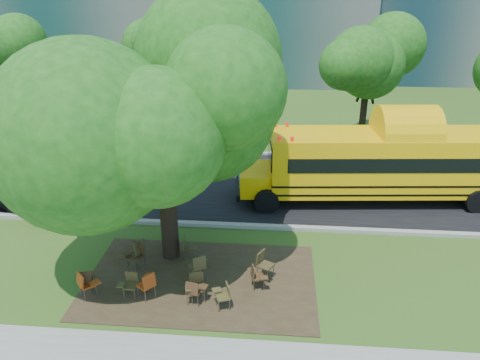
# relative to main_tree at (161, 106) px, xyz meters

# --- Properties ---
(ground) EXTENTS (160.00, 160.00, 0.00)m
(ground) POSITION_rel_main_tree_xyz_m (0.21, -0.78, -5.16)
(ground) COLOR #365219
(ground) RESTS_ON ground
(dirt_patch) EXTENTS (7.00, 4.50, 0.03)m
(dirt_patch) POSITION_rel_main_tree_xyz_m (1.21, -1.28, -5.14)
(dirt_patch) COLOR #382819
(dirt_patch) RESTS_ON ground
(asphalt_road) EXTENTS (80.00, 8.00, 0.04)m
(asphalt_road) POSITION_rel_main_tree_xyz_m (0.21, 6.22, -5.14)
(asphalt_road) COLOR black
(asphalt_road) RESTS_ON ground
(kerb_near) EXTENTS (80.00, 0.25, 0.14)m
(kerb_near) POSITION_rel_main_tree_xyz_m (0.21, 2.22, -5.09)
(kerb_near) COLOR gray
(kerb_near) RESTS_ON ground
(kerb_far) EXTENTS (80.00, 0.25, 0.14)m
(kerb_far) POSITION_rel_main_tree_xyz_m (0.21, 10.32, -5.09)
(kerb_far) COLOR gray
(kerb_far) RESTS_ON ground
(bg_tree_0) EXTENTS (5.20, 5.20, 7.18)m
(bg_tree_0) POSITION_rel_main_tree_xyz_m (-11.79, 12.22, -0.59)
(bg_tree_0) COLOR black
(bg_tree_0) RESTS_ON ground
(bg_tree_2) EXTENTS (4.80, 4.80, 6.62)m
(bg_tree_2) POSITION_rel_main_tree_xyz_m (-4.79, 15.22, -0.94)
(bg_tree_2) COLOR black
(bg_tree_2) RESTS_ON ground
(bg_tree_3) EXTENTS (5.60, 5.60, 7.84)m
(bg_tree_3) POSITION_rel_main_tree_xyz_m (8.21, 13.22, -0.13)
(bg_tree_3) COLOR black
(bg_tree_3) RESTS_ON ground
(main_tree) EXTENTS (7.20, 7.20, 8.77)m
(main_tree) POSITION_rel_main_tree_xyz_m (0.00, 0.00, 0.00)
(main_tree) COLOR black
(main_tree) RESTS_ON ground
(school_bus) EXTENTS (12.15, 3.70, 2.93)m
(school_bus) POSITION_rel_main_tree_xyz_m (8.38, 5.21, -3.46)
(school_bus) COLOR #F9B507
(school_bus) RESTS_ON ground
(chair_0) EXTENTS (0.58, 0.62, 0.85)m
(chair_0) POSITION_rel_main_tree_xyz_m (-1.99, -2.23, -4.63)
(chair_0) COLOR #432D18
(chair_0) RESTS_ON ground
(chair_1) EXTENTS (0.77, 0.61, 0.89)m
(chair_1) POSITION_rel_main_tree_xyz_m (-1.92, -2.45, -4.60)
(chair_1) COLOR #A73C11
(chair_1) RESTS_ON ground
(chair_2) EXTENTS (0.60, 0.76, 0.89)m
(chair_2) POSITION_rel_main_tree_xyz_m (-0.15, -2.30, -4.61)
(chair_2) COLOR #B24113
(chair_2) RESTS_ON ground
(chair_3) EXTENTS (0.54, 0.47, 0.81)m
(chair_3) POSITION_rel_main_tree_xyz_m (-0.68, -2.26, -4.66)
(chair_3) COLOR #4A3F20
(chair_3) RESTS_ON ground
(chair_4) EXTENTS (0.61, 0.48, 0.81)m
(chair_4) POSITION_rel_main_tree_xyz_m (1.24, -2.46, -4.65)
(chair_4) COLOR #452B18
(chair_4) RESTS_ON ground
(chair_5) EXTENTS (0.60, 0.65, 0.88)m
(chair_5) POSITION_rel_main_tree_xyz_m (1.25, -2.24, -4.61)
(chair_5) COLOR #453B1E
(chair_5) RESTS_ON ground
(chair_6) EXTENTS (0.61, 0.54, 0.79)m
(chair_6) POSITION_rel_main_tree_xyz_m (2.09, -2.53, -4.67)
(chair_6) COLOR #4D4521
(chair_6) RESTS_ON ground
(chair_7) EXTENTS (0.56, 0.53, 0.78)m
(chair_7) POSITION_rel_main_tree_xyz_m (2.94, -1.56, -4.67)
(chair_7) COLOR #4D321B
(chair_7) RESTS_ON ground
(chair_8) EXTENTS (0.64, 0.81, 0.96)m
(chair_8) POSITION_rel_main_tree_xyz_m (-0.93, -0.61, -4.56)
(chair_8) COLOR #49401F
(chair_8) RESTS_ON ground
(chair_9) EXTENTS (0.79, 0.62, 0.94)m
(chair_9) POSITION_rel_main_tree_xyz_m (-0.94, -0.84, -4.58)
(chair_9) COLOR #412C17
(chair_9) RESTS_ON ground
(chair_10) EXTENTS (0.55, 0.55, 0.83)m
(chair_10) POSITION_rel_main_tree_xyz_m (0.60, -0.09, -4.64)
(chair_10) COLOR #463E1E
(chair_10) RESTS_ON ground
(chair_11) EXTENTS (0.59, 0.74, 0.89)m
(chair_11) POSITION_rel_main_tree_xyz_m (1.16, -1.24, -4.61)
(chair_11) COLOR #4E4321
(chair_11) RESTS_ON ground
(chair_12) EXTENTS (0.61, 0.78, 0.93)m
(chair_12) POSITION_rel_main_tree_xyz_m (3.13, -1.01, -4.58)
(chair_12) COLOR #44391D
(chair_12) RESTS_ON ground
(black_car) EXTENTS (4.96, 3.44, 1.57)m
(black_car) POSITION_rel_main_tree_xyz_m (-6.46, 3.02, -4.37)
(black_car) COLOR black
(black_car) RESTS_ON ground
(bg_car_red) EXTENTS (4.69, 2.70, 1.23)m
(bg_car_red) POSITION_rel_main_tree_xyz_m (-6.40, 10.02, -4.54)
(bg_car_red) COLOR #4F0D0E
(bg_car_red) RESTS_ON ground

